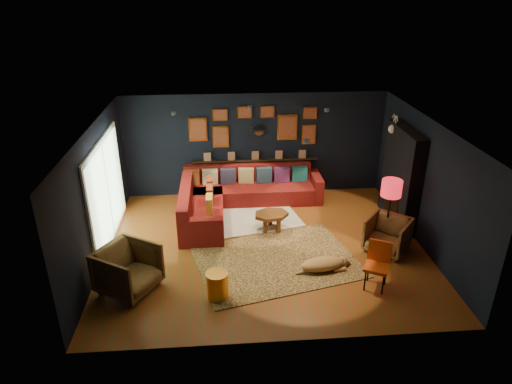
{
  "coord_description": "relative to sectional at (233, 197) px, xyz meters",
  "views": [
    {
      "loc": [
        -0.85,
        -8.1,
        5.01
      ],
      "look_at": [
        -0.17,
        0.3,
        1.13
      ],
      "focal_mm": 32.0,
      "sensor_mm": 36.0,
      "label": 1
    }
  ],
  "objects": [
    {
      "name": "pouf",
      "position": [
        -0.65,
        -1.21,
        -0.12
      ],
      "size": [
        0.53,
        0.53,
        0.35
      ],
      "primitive_type": "cylinder",
      "color": "maroon",
      "rests_on": "shag_rug"
    },
    {
      "name": "sectional",
      "position": [
        0.0,
        0.0,
        0.0
      ],
      "size": [
        3.41,
        2.69,
        0.86
      ],
      "color": "maroon",
      "rests_on": "ground"
    },
    {
      "name": "sliding_door",
      "position": [
        -2.6,
        -1.21,
        0.78
      ],
      "size": [
        0.06,
        2.8,
        2.2
      ],
      "color": "white",
      "rests_on": "ground"
    },
    {
      "name": "orange_chair",
      "position": [
        2.48,
        -3.28,
        0.19
      ],
      "size": [
        0.56,
        0.56,
        0.88
      ],
      "rotation": [
        0.0,
        0.0,
        -0.48
      ],
      "color": "black",
      "rests_on": "ground"
    },
    {
      "name": "sunburst_mirror",
      "position": [
        0.71,
        0.91,
        1.38
      ],
      "size": [
        0.47,
        0.16,
        0.47
      ],
      "color": "silver",
      "rests_on": "room_walls"
    },
    {
      "name": "room_walls",
      "position": [
        0.61,
        -1.81,
        1.27
      ],
      "size": [
        6.5,
        6.5,
        6.5
      ],
      "color": "black",
      "rests_on": "ground"
    },
    {
      "name": "floor",
      "position": [
        0.61,
        -1.81,
        -0.32
      ],
      "size": [
        6.5,
        6.5,
        0.0
      ],
      "primitive_type": "plane",
      "color": "brown",
      "rests_on": "ground"
    },
    {
      "name": "deer_head",
      "position": [
        3.75,
        -0.41,
        1.73
      ],
      "size": [
        0.5,
        0.28,
        0.45
      ],
      "color": "white",
      "rests_on": "fireplace"
    },
    {
      "name": "shag_rug",
      "position": [
        0.43,
        -0.51,
        -0.31
      ],
      "size": [
        2.37,
        1.94,
        0.03
      ],
      "primitive_type": "cube",
      "rotation": [
        0.0,
        0.0,
        0.23
      ],
      "color": "silver",
      "rests_on": "ground"
    },
    {
      "name": "ceiling_spots",
      "position": [
        0.61,
        -1.01,
        2.24
      ],
      "size": [
        3.3,
        2.5,
        0.06
      ],
      "color": "black",
      "rests_on": "room_walls"
    },
    {
      "name": "dog",
      "position": [
        1.61,
        -2.75,
        -0.12
      ],
      "size": [
        1.23,
        0.74,
        0.36
      ],
      "primitive_type": null,
      "rotation": [
        0.0,
        0.0,
        0.16
      ],
      "color": "tan",
      "rests_on": "leopard_rug"
    },
    {
      "name": "fireplace",
      "position": [
        3.71,
        -0.91,
        0.7
      ],
      "size": [
        0.31,
        1.6,
        2.2
      ],
      "color": "black",
      "rests_on": "ground"
    },
    {
      "name": "coffee_table",
      "position": [
        0.81,
        -1.1,
        0.02
      ],
      "size": [
        0.87,
        0.71,
        0.39
      ],
      "rotation": [
        0.0,
        0.0,
        0.17
      ],
      "color": "brown",
      "rests_on": "shag_rug"
    },
    {
      "name": "armchair_left",
      "position": [
        -1.94,
        -3.05,
        0.15
      ],
      "size": [
        1.2,
        1.22,
        0.94
      ],
      "primitive_type": "imported",
      "rotation": [
        0.0,
        0.0,
        1.02
      ],
      "color": "#AF7A3E",
      "rests_on": "ground"
    },
    {
      "name": "leopard_rug",
      "position": [
        0.78,
        -2.37,
        -0.31
      ],
      "size": [
        3.48,
        2.85,
        0.02
      ],
      "primitive_type": "cube",
      "rotation": [
        0.0,
        0.0,
        0.24
      ],
      "color": "tan",
      "rests_on": "ground"
    },
    {
      "name": "ledge",
      "position": [
        0.61,
        0.87,
        0.6
      ],
      "size": [
        3.2,
        0.12,
        0.04
      ],
      "primitive_type": "cube",
      "color": "black",
      "rests_on": "room_walls"
    },
    {
      "name": "armchair_right",
      "position": [
        3.06,
        -2.13,
        0.08
      ],
      "size": [
        1.06,
        1.06,
        0.8
      ],
      "primitive_type": "imported",
      "rotation": [
        0.0,
        0.0,
        -0.7
      ],
      "color": "#AF7A3E",
      "rests_on": "ground"
    },
    {
      "name": "gold_stool",
      "position": [
        -0.38,
        -3.38,
        -0.08
      ],
      "size": [
        0.39,
        0.39,
        0.49
      ],
      "primitive_type": "cylinder",
      "color": "gold",
      "rests_on": "ground"
    },
    {
      "name": "gallery_wall",
      "position": [
        0.6,
        0.91,
        1.48
      ],
      "size": [
        3.15,
        0.04,
        1.02
      ],
      "color": "gold",
      "rests_on": "room_walls"
    },
    {
      "name": "floor_lamp",
      "position": [
        3.11,
        -1.91,
        0.9
      ],
      "size": [
        0.41,
        0.41,
        1.47
      ],
      "color": "black",
      "rests_on": "ground"
    }
  ]
}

